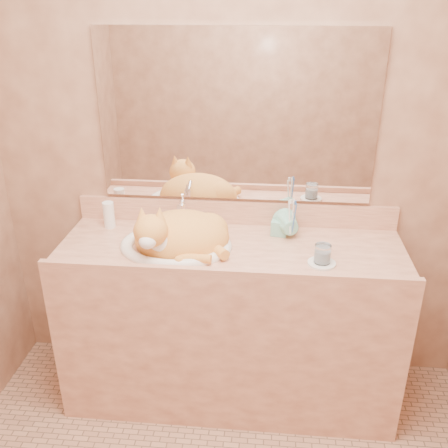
# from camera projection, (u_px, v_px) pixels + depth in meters

# --- Properties ---
(wall_back) EXTENTS (2.40, 0.02, 2.50)m
(wall_back) POSITION_uv_depth(u_px,v_px,m) (236.00, 146.00, 2.38)
(wall_back) COLOR brown
(wall_back) RESTS_ON ground
(vanity_counter) EXTENTS (1.60, 0.55, 0.85)m
(vanity_counter) POSITION_uv_depth(u_px,v_px,m) (230.00, 323.00, 2.48)
(vanity_counter) COLOR #A36249
(vanity_counter) RESTS_ON floor
(mirror) EXTENTS (1.30, 0.02, 0.80)m
(mirror) POSITION_uv_depth(u_px,v_px,m) (236.00, 118.00, 2.31)
(mirror) COLOR white
(mirror) RESTS_ON wall_back
(sink_basin) EXTENTS (0.56, 0.49, 0.16)m
(sink_basin) POSITION_uv_depth(u_px,v_px,m) (175.00, 231.00, 2.27)
(sink_basin) COLOR white
(sink_basin) RESTS_ON vanity_counter
(faucet) EXTENTS (0.08, 0.13, 0.17)m
(faucet) POSITION_uv_depth(u_px,v_px,m) (183.00, 213.00, 2.45)
(faucet) COLOR white
(faucet) RESTS_ON vanity_counter
(cat) EXTENTS (0.48, 0.41, 0.24)m
(cat) POSITION_uv_depth(u_px,v_px,m) (178.00, 233.00, 2.26)
(cat) COLOR orange
(cat) RESTS_ON sink_basin
(soap_dispenser) EXTENTS (0.09, 0.09, 0.17)m
(soap_dispenser) POSITION_uv_depth(u_px,v_px,m) (279.00, 222.00, 2.36)
(soap_dispenser) COLOR #78C0A8
(soap_dispenser) RESTS_ON vanity_counter
(toothbrush_cup) EXTENTS (0.15, 0.15, 0.11)m
(toothbrush_cup) POSITION_uv_depth(u_px,v_px,m) (291.00, 230.00, 2.34)
(toothbrush_cup) COLOR #78C0A8
(toothbrush_cup) RESTS_ON vanity_counter
(toothbrushes) EXTENTS (0.03, 0.03, 0.21)m
(toothbrushes) POSITION_uv_depth(u_px,v_px,m) (292.00, 216.00, 2.31)
(toothbrushes) COLOR white
(toothbrushes) RESTS_ON toothbrush_cup
(saucer) EXTENTS (0.12, 0.12, 0.01)m
(saucer) POSITION_uv_depth(u_px,v_px,m) (322.00, 263.00, 2.15)
(saucer) COLOR white
(saucer) RESTS_ON vanity_counter
(water_glass) EXTENTS (0.07, 0.07, 0.08)m
(water_glass) POSITION_uv_depth(u_px,v_px,m) (323.00, 254.00, 2.13)
(water_glass) COLOR white
(water_glass) RESTS_ON saucer
(lotion_bottle) EXTENTS (0.06, 0.06, 0.13)m
(lotion_bottle) POSITION_uv_depth(u_px,v_px,m) (109.00, 215.00, 2.47)
(lotion_bottle) COLOR white
(lotion_bottle) RESTS_ON vanity_counter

